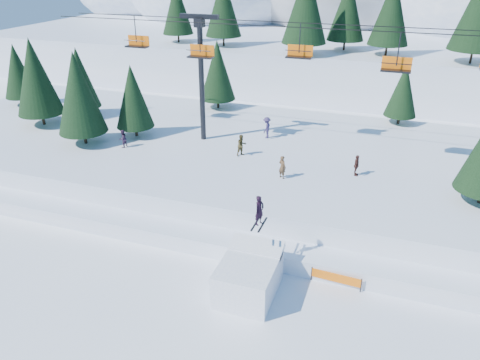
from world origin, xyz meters
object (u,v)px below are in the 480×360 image
(jump_kicker, at_px, (249,276))
(chairlift, at_px, (339,69))
(banner_far, at_px, (403,273))
(banner_near, at_px, (336,278))

(jump_kicker, height_order, chairlift, chairlift)
(banner_far, bearing_deg, jump_kicker, -154.12)
(jump_kicker, height_order, banner_near, jump_kicker)
(chairlift, xyz_separation_m, banner_near, (2.53, -13.15, -8.78))
(chairlift, bearing_deg, banner_far, -61.91)
(chairlift, bearing_deg, banner_near, -79.10)
(chairlift, height_order, banner_far, chairlift)
(jump_kicker, xyz_separation_m, banner_far, (8.03, 3.90, -0.60))
(jump_kicker, distance_m, banner_far, 8.95)
(banner_near, bearing_deg, jump_kicker, -154.19)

